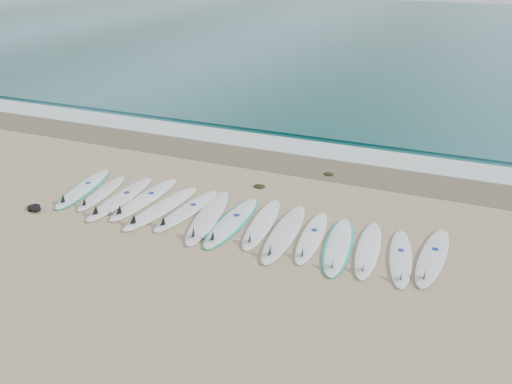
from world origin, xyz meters
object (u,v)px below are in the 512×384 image
at_px(surfboard_0, 83,188).
at_px(surfboard_7, 231,222).
at_px(surfboard_14, 432,258).
at_px(leash_coil, 34,208).

distance_m(surfboard_0, surfboard_7, 4.68).
height_order(surfboard_14, leash_coil, surfboard_14).
distance_m(surfboard_14, leash_coil, 9.89).
bearing_deg(surfboard_14, leash_coil, -165.42).
height_order(surfboard_0, leash_coil, surfboard_0).
distance_m(surfboard_7, leash_coil, 5.21).
bearing_deg(leash_coil, surfboard_7, 13.48).
height_order(surfboard_7, surfboard_14, surfboard_7).
height_order(surfboard_0, surfboard_7, surfboard_7).
bearing_deg(surfboard_14, surfboard_7, -171.27).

